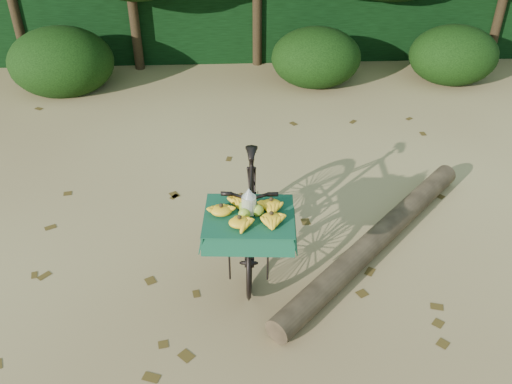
{
  "coord_description": "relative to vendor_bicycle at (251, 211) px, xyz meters",
  "views": [
    {
      "loc": [
        -0.04,
        -5.0,
        3.92
      ],
      "look_at": [
        0.18,
        -0.57,
        0.93
      ],
      "focal_mm": 38.0,
      "sensor_mm": 36.0,
      "label": 1
    }
  ],
  "objects": [
    {
      "name": "ground",
      "position": [
        -0.13,
        0.43,
        -0.59
      ],
      "size": [
        80.0,
        80.0,
        0.0
      ],
      "primitive_type": "plane",
      "color": "tan",
      "rests_on": "ground"
    },
    {
      "name": "vendor_bicycle",
      "position": [
        0.0,
        0.0,
        0.0
      ],
      "size": [
        0.87,
        1.95,
        1.16
      ],
      "rotation": [
        0.0,
        0.0,
        -0.07
      ],
      "color": "black",
      "rests_on": "ground"
    },
    {
      "name": "fallen_log",
      "position": [
        1.4,
        0.05,
        -0.46
      ],
      "size": [
        2.65,
        2.76,
        0.26
      ],
      "primitive_type": "cylinder",
      "rotation": [
        1.57,
        0.0,
        -0.76
      ],
      "color": "brown",
      "rests_on": "ground"
    },
    {
      "name": "hedge_backdrop",
      "position": [
        -0.13,
        6.73,
        0.31
      ],
      "size": [
        26.0,
        1.8,
        1.8
      ],
      "primitive_type": "cube",
      "color": "black",
      "rests_on": "ground"
    },
    {
      "name": "bush_clumps",
      "position": [
        0.37,
        4.73,
        -0.14
      ],
      "size": [
        8.8,
        1.7,
        0.9
      ],
      "primitive_type": null,
      "color": "black",
      "rests_on": "ground"
    },
    {
      "name": "leaf_litter",
      "position": [
        -0.13,
        1.08,
        -0.59
      ],
      "size": [
        7.0,
        7.3,
        0.01
      ],
      "primitive_type": null,
      "color": "#473513",
      "rests_on": "ground"
    }
  ]
}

